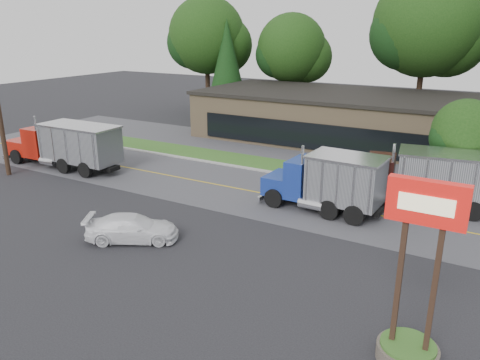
% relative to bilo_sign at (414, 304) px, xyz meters
% --- Properties ---
extents(ground, '(140.00, 140.00, 0.00)m').
position_rel_bilo_sign_xyz_m(ground, '(-10.50, 2.50, -2.02)').
color(ground, '#2C2C31').
rests_on(ground, ground).
extents(road, '(60.00, 8.00, 0.02)m').
position_rel_bilo_sign_xyz_m(road, '(-10.50, 11.50, -2.02)').
color(road, '#59595E').
rests_on(road, ground).
extents(center_line, '(60.00, 0.12, 0.01)m').
position_rel_bilo_sign_xyz_m(center_line, '(-10.50, 11.50, -2.02)').
color(center_line, gold).
rests_on(center_line, ground).
extents(curb, '(60.00, 0.30, 0.12)m').
position_rel_bilo_sign_xyz_m(curb, '(-10.50, 15.70, -2.02)').
color(curb, '#9E9E99').
rests_on(curb, ground).
extents(grass_verge, '(60.00, 3.40, 0.03)m').
position_rel_bilo_sign_xyz_m(grass_verge, '(-10.50, 17.50, -2.02)').
color(grass_verge, '#245A1F').
rests_on(grass_verge, ground).
extents(far_parking, '(60.00, 7.00, 0.02)m').
position_rel_bilo_sign_xyz_m(far_parking, '(-10.50, 22.50, -2.02)').
color(far_parking, '#59595E').
rests_on(far_parking, ground).
extents(strip_mall, '(32.00, 12.00, 4.00)m').
position_rel_bilo_sign_xyz_m(strip_mall, '(-8.50, 28.50, -0.02)').
color(strip_mall, '#9B805F').
rests_on(strip_mall, ground).
extents(bilo_sign, '(2.20, 1.90, 5.95)m').
position_rel_bilo_sign_xyz_m(bilo_sign, '(0.00, 0.00, 0.00)').
color(bilo_sign, '#6B6054').
rests_on(bilo_sign, ground).
extents(tree_far_a, '(9.49, 8.93, 13.54)m').
position_rel_bilo_sign_xyz_m(tree_far_a, '(-30.36, 34.61, 6.62)').
color(tree_far_a, '#382619').
rests_on(tree_far_a, ground).
extents(tree_far_b, '(8.12, 7.64, 11.58)m').
position_rel_bilo_sign_xyz_m(tree_far_b, '(-20.38, 36.60, 5.36)').
color(tree_far_b, '#382619').
rests_on(tree_far_b, ground).
extents(tree_far_c, '(10.78, 10.15, 15.38)m').
position_rel_bilo_sign_xyz_m(tree_far_c, '(-6.34, 36.63, 7.80)').
color(tree_far_c, '#382619').
rests_on(tree_far_c, ground).
extents(evergreen_left, '(4.82, 4.82, 10.96)m').
position_rel_bilo_sign_xyz_m(evergreen_left, '(-26.50, 32.50, 4.00)').
color(evergreen_left, '#382619').
rests_on(evergreen_left, ground).
extents(tree_verge, '(4.18, 3.93, 5.96)m').
position_rel_bilo_sign_xyz_m(tree_verge, '(-0.44, 17.55, 1.77)').
color(tree_verge, '#382619').
rests_on(tree_verge, ground).
extents(dump_truck_red, '(10.33, 2.87, 3.36)m').
position_rel_bilo_sign_xyz_m(dump_truck_red, '(-26.12, 9.32, -0.21)').
color(dump_truck_red, black).
rests_on(dump_truck_red, ground).
extents(dump_truck_blue, '(6.89, 2.91, 3.36)m').
position_rel_bilo_sign_xyz_m(dump_truck_blue, '(-6.50, 10.74, -0.23)').
color(dump_truck_blue, black).
rests_on(dump_truck_blue, ground).
extents(dump_truck_maroon, '(9.51, 3.97, 3.36)m').
position_rel_bilo_sign_xyz_m(dump_truck_maroon, '(-2.04, 14.01, -0.21)').
color(dump_truck_maroon, black).
rests_on(dump_truck_maroon, ground).
extents(rally_car, '(4.76, 3.83, 1.29)m').
position_rel_bilo_sign_xyz_m(rally_car, '(-13.46, 2.28, -1.38)').
color(rally_car, white).
rests_on(rally_car, ground).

